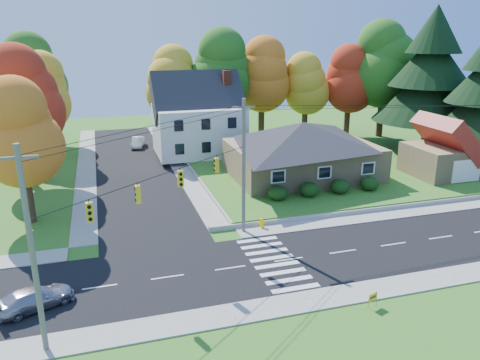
{
  "coord_description": "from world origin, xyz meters",
  "views": [
    {
      "loc": [
        -11.15,
        -25.69,
        14.33
      ],
      "look_at": [
        -0.93,
        8.0,
        3.19
      ],
      "focal_mm": 35.0,
      "sensor_mm": 36.0,
      "label": 1
    }
  ],
  "objects_px": {
    "fire_hydrant": "(262,223)",
    "white_car": "(138,142)",
    "silver_sedan": "(35,298)",
    "ranch_house": "(302,148)"
  },
  "relations": [
    {
      "from": "silver_sedan",
      "to": "fire_hydrant",
      "type": "distance_m",
      "value": 16.76
    },
    {
      "from": "ranch_house",
      "to": "fire_hydrant",
      "type": "xyz_separation_m",
      "value": [
        -7.96,
        -10.56,
        -2.86
      ]
    },
    {
      "from": "ranch_house",
      "to": "silver_sedan",
      "type": "distance_m",
      "value": 29.13
    },
    {
      "from": "ranch_house",
      "to": "silver_sedan",
      "type": "xyz_separation_m",
      "value": [
        -23.33,
        -17.25,
        -2.65
      ]
    },
    {
      "from": "silver_sedan",
      "to": "fire_hydrant",
      "type": "height_order",
      "value": "silver_sedan"
    },
    {
      "from": "white_car",
      "to": "fire_hydrant",
      "type": "bearing_deg",
      "value": -65.64
    },
    {
      "from": "fire_hydrant",
      "to": "white_car",
      "type": "bearing_deg",
      "value": 102.64
    },
    {
      "from": "ranch_house",
      "to": "white_car",
      "type": "distance_m",
      "value": 24.24
    },
    {
      "from": "ranch_house",
      "to": "fire_hydrant",
      "type": "height_order",
      "value": "ranch_house"
    },
    {
      "from": "ranch_house",
      "to": "white_car",
      "type": "bearing_deg",
      "value": 127.35
    }
  ]
}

